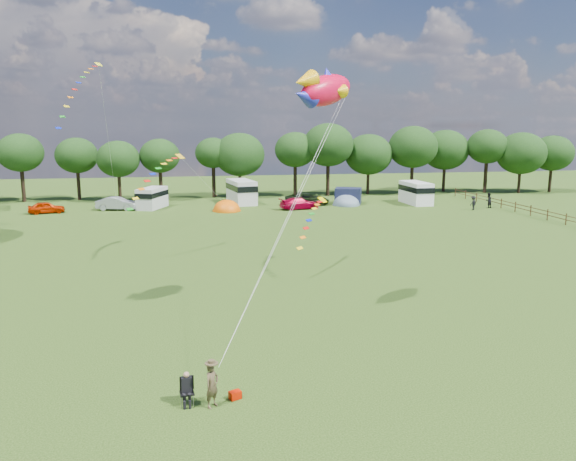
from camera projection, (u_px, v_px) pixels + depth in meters
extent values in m
plane|color=black|center=(320.00, 351.00, 25.05)|extent=(180.00, 180.00, 0.00)
cylinder|color=black|center=(23.00, 186.00, 73.85)|extent=(0.49, 0.49, 4.25)
ellipsoid|color=black|center=(20.00, 153.00, 73.05)|extent=(5.86, 5.86, 4.98)
cylinder|color=black|center=(79.00, 186.00, 75.68)|extent=(0.47, 0.47, 3.90)
ellipsoid|color=black|center=(77.00, 155.00, 74.93)|extent=(5.58, 5.58, 4.74)
cylinder|color=black|center=(120.00, 188.00, 73.75)|extent=(0.44, 0.44, 3.56)
ellipsoid|color=black|center=(118.00, 159.00, 73.04)|extent=(5.56, 5.56, 4.73)
cylinder|color=black|center=(161.00, 185.00, 75.56)|extent=(0.47, 0.47, 3.95)
ellipsoid|color=black|center=(160.00, 156.00, 74.83)|extent=(5.33, 5.33, 4.53)
cylinder|color=black|center=(214.00, 182.00, 78.52)|extent=(0.50, 0.50, 4.33)
ellipsoid|color=black|center=(213.00, 153.00, 77.78)|extent=(4.95, 4.95, 4.21)
cylinder|color=black|center=(240.00, 185.00, 78.80)|extent=(0.43, 0.43, 3.31)
ellipsoid|color=black|center=(239.00, 155.00, 78.01)|extent=(7.03, 7.03, 5.98)
cylinder|color=black|center=(295.00, 180.00, 80.31)|extent=(0.50, 0.50, 4.36)
ellipsoid|color=black|center=(295.00, 150.00, 79.51)|extent=(5.84, 5.84, 4.97)
cylinder|color=black|center=(328.00, 180.00, 80.25)|extent=(0.51, 0.51, 4.55)
ellipsoid|color=black|center=(328.00, 145.00, 79.34)|extent=(7.15, 7.15, 6.08)
cylinder|color=black|center=(368.00, 183.00, 82.14)|extent=(0.42, 0.42, 3.21)
ellipsoid|color=black|center=(369.00, 154.00, 81.37)|extent=(6.90, 6.90, 5.86)
cylinder|color=black|center=(412.00, 180.00, 82.54)|extent=(0.48, 0.48, 4.17)
ellipsoid|color=black|center=(413.00, 147.00, 81.66)|extent=(7.16, 7.16, 6.09)
cylinder|color=black|center=(444.00, 179.00, 85.49)|extent=(0.45, 0.45, 3.66)
ellipsoid|color=black|center=(445.00, 150.00, 84.67)|extent=(7.05, 7.05, 5.99)
cylinder|color=black|center=(485.00, 177.00, 83.92)|extent=(0.52, 0.52, 4.65)
ellipsoid|color=black|center=(487.00, 146.00, 83.08)|extent=(5.96, 5.96, 5.06)
cylinder|color=black|center=(519.00, 182.00, 83.59)|extent=(0.42, 0.42, 3.19)
ellipsoid|color=black|center=(521.00, 153.00, 82.80)|extent=(7.23, 7.23, 6.14)
cylinder|color=black|center=(550.00, 180.00, 84.89)|extent=(0.44, 0.44, 3.52)
ellipsoid|color=black|center=(552.00, 153.00, 84.13)|extent=(6.22, 6.22, 5.28)
cylinder|color=#472D19|center=(566.00, 219.00, 56.64)|extent=(0.12, 0.12, 1.20)
cylinder|color=#472D19|center=(576.00, 218.00, 55.12)|extent=(0.08, 3.00, 0.08)
cylinder|color=#472D19|center=(576.00, 222.00, 55.20)|extent=(0.08, 3.00, 0.08)
cylinder|color=#472D19|center=(547.00, 215.00, 59.54)|extent=(0.12, 0.12, 1.20)
cylinder|color=#472D19|center=(557.00, 214.00, 58.03)|extent=(0.08, 3.00, 0.08)
cylinder|color=#472D19|center=(556.00, 217.00, 58.10)|extent=(0.08, 3.00, 0.08)
cylinder|color=#472D19|center=(531.00, 211.00, 62.44)|extent=(0.12, 0.12, 1.20)
cylinder|color=#472D19|center=(539.00, 209.00, 60.93)|extent=(0.08, 3.00, 0.08)
cylinder|color=#472D19|center=(539.00, 213.00, 61.00)|extent=(0.08, 3.00, 0.08)
cylinder|color=#472D19|center=(515.00, 207.00, 65.35)|extent=(0.12, 0.12, 1.20)
cylinder|color=#472D19|center=(523.00, 206.00, 63.83)|extent=(0.08, 3.00, 0.08)
cylinder|color=#472D19|center=(523.00, 209.00, 63.90)|extent=(0.08, 3.00, 0.08)
cylinder|color=#472D19|center=(501.00, 203.00, 68.25)|extent=(0.12, 0.12, 1.20)
cylinder|color=#472D19|center=(508.00, 202.00, 66.73)|extent=(0.08, 3.00, 0.08)
cylinder|color=#472D19|center=(508.00, 205.00, 66.81)|extent=(0.08, 3.00, 0.08)
cylinder|color=#472D19|center=(488.00, 200.00, 71.15)|extent=(0.12, 0.12, 1.20)
cylinder|color=#472D19|center=(495.00, 199.00, 69.63)|extent=(0.08, 3.00, 0.08)
cylinder|color=#472D19|center=(495.00, 202.00, 69.71)|extent=(0.08, 3.00, 0.08)
cylinder|color=#472D19|center=(477.00, 197.00, 74.05)|extent=(0.12, 0.12, 1.20)
cylinder|color=#472D19|center=(483.00, 196.00, 72.54)|extent=(0.08, 3.00, 0.08)
cylinder|color=#472D19|center=(482.00, 199.00, 72.61)|extent=(0.08, 3.00, 0.08)
cylinder|color=#472D19|center=(466.00, 195.00, 76.95)|extent=(0.12, 0.12, 1.20)
cylinder|color=#472D19|center=(471.00, 193.00, 75.44)|extent=(0.08, 3.00, 0.08)
cylinder|color=#472D19|center=(471.00, 196.00, 75.51)|extent=(0.08, 3.00, 0.08)
cylinder|color=#472D19|center=(455.00, 192.00, 79.86)|extent=(0.12, 0.12, 1.20)
cylinder|color=#472D19|center=(460.00, 191.00, 78.34)|extent=(0.08, 3.00, 0.08)
cylinder|color=#472D19|center=(460.00, 194.00, 78.41)|extent=(0.08, 3.00, 0.08)
imported|color=#BB2400|center=(46.00, 208.00, 64.25)|extent=(4.31, 2.56, 1.35)
imported|color=gray|center=(117.00, 204.00, 66.70)|extent=(4.70, 2.47, 1.58)
imported|color=#9C0021|center=(299.00, 203.00, 67.46)|extent=(4.92, 2.89, 1.38)
imported|color=black|center=(307.00, 199.00, 70.91)|extent=(5.80, 2.83, 1.55)
cube|color=silver|center=(152.00, 198.00, 68.17)|extent=(3.72, 5.42, 2.49)
cube|color=black|center=(152.00, 194.00, 68.08)|extent=(3.80, 5.52, 0.59)
cylinder|color=black|center=(147.00, 207.00, 66.82)|extent=(0.75, 0.49, 0.70)
cylinder|color=black|center=(158.00, 204.00, 69.86)|extent=(0.75, 0.49, 0.70)
cube|color=silver|center=(241.00, 192.00, 72.29)|extent=(3.56, 6.40, 3.03)
cube|color=black|center=(241.00, 187.00, 72.17)|extent=(3.63, 6.53, 0.72)
cylinder|color=black|center=(246.00, 202.00, 70.72)|extent=(0.89, 0.45, 0.85)
cylinder|color=black|center=(238.00, 198.00, 74.25)|extent=(0.89, 0.45, 0.85)
cube|color=white|center=(416.00, 193.00, 72.08)|extent=(2.56, 5.68, 2.81)
cube|color=black|center=(416.00, 188.00, 71.97)|extent=(2.61, 5.79, 0.67)
cylinder|color=black|center=(421.00, 202.00, 70.56)|extent=(0.80, 0.31, 0.79)
cylinder|color=black|center=(410.00, 199.00, 73.96)|extent=(0.80, 0.31, 0.79)
ellipsoid|color=#E75D06|center=(227.00, 211.00, 66.15)|extent=(3.20, 3.68, 2.63)
cylinder|color=#E75D06|center=(227.00, 211.00, 66.14)|extent=(3.36, 3.36, 0.08)
ellipsoid|color=slate|center=(346.00, 205.00, 70.96)|extent=(3.35, 3.85, 2.61)
cylinder|color=slate|center=(346.00, 205.00, 70.96)|extent=(3.51, 3.51, 0.08)
cube|color=#181C38|center=(348.00, 196.00, 72.12)|extent=(3.99, 3.64, 2.04)
imported|color=#4F4029|center=(212.00, 385.00, 19.92)|extent=(0.70, 0.70, 1.63)
cylinder|color=#99999E|center=(181.00, 402.00, 19.93)|extent=(0.02, 0.02, 0.45)
cylinder|color=#99999E|center=(193.00, 401.00, 20.00)|extent=(0.02, 0.02, 0.45)
cylinder|color=#99999E|center=(181.00, 397.00, 20.34)|extent=(0.02, 0.02, 0.45)
cylinder|color=#99999E|center=(193.00, 396.00, 20.42)|extent=(0.02, 0.02, 0.45)
cube|color=black|center=(187.00, 393.00, 20.13)|extent=(0.55, 0.53, 0.05)
cube|color=black|center=(187.00, 383.00, 20.31)|extent=(0.51, 0.10, 0.53)
cube|color=black|center=(187.00, 385.00, 20.11)|extent=(0.39, 0.27, 0.56)
sphere|color=tan|center=(186.00, 375.00, 20.02)|extent=(0.21, 0.21, 0.21)
cube|color=#C31500|center=(235.00, 395.00, 20.62)|extent=(0.50, 0.43, 0.30)
ellipsoid|color=red|center=(326.00, 90.00, 27.56)|extent=(3.84, 3.36, 2.16)
ellipsoid|color=yellow|center=(326.00, 94.00, 27.59)|extent=(2.40, 2.09, 1.19)
cone|color=#FFB10A|center=(304.00, 81.00, 26.33)|extent=(1.63, 1.55, 1.14)
cone|color=#2326CD|center=(304.00, 96.00, 26.45)|extent=(1.63, 1.55, 1.14)
cone|color=#2326CD|center=(328.00, 76.00, 27.52)|extent=(1.21, 1.25, 0.97)
sphere|color=white|center=(336.00, 88.00, 28.72)|extent=(0.36, 0.36, 0.36)
sphere|color=black|center=(336.00, 88.00, 28.82)|extent=(0.18, 0.18, 0.18)
cube|color=yellow|center=(99.00, 64.00, 49.16)|extent=(0.71, 0.71, 0.33)
cube|color=red|center=(95.00, 66.00, 48.68)|extent=(0.48, 0.50, 0.09)
cube|color=orange|center=(91.00, 69.00, 48.20)|extent=(0.48, 0.50, 0.10)
cube|color=yellow|center=(87.00, 72.00, 47.74)|extent=(0.48, 0.50, 0.11)
cube|color=#198C1E|center=(83.00, 77.00, 47.29)|extent=(0.48, 0.49, 0.12)
cube|color=#0C1EB2|center=(79.00, 83.00, 46.86)|extent=(0.47, 0.49, 0.13)
cube|color=red|center=(75.00, 89.00, 46.44)|extent=(0.47, 0.49, 0.14)
cube|color=orange|center=(70.00, 97.00, 46.03)|extent=(0.47, 0.48, 0.14)
cube|color=yellow|center=(66.00, 106.00, 45.65)|extent=(0.46, 0.48, 0.15)
cube|color=#198C1E|center=(62.00, 117.00, 45.27)|extent=(0.46, 0.48, 0.16)
cube|color=#0C1EB2|center=(58.00, 128.00, 44.91)|extent=(0.45, 0.47, 0.16)
cube|color=gold|center=(180.00, 156.00, 44.31)|extent=(0.81, 0.82, 0.38)
cube|color=red|center=(175.00, 158.00, 43.82)|extent=(0.54, 0.59, 0.11)
cube|color=orange|center=(169.00, 160.00, 43.34)|extent=(0.54, 0.59, 0.12)
cube|color=yellow|center=(164.00, 164.00, 42.88)|extent=(0.53, 0.58, 0.13)
cube|color=#198C1E|center=(158.00, 168.00, 42.43)|extent=(0.53, 0.58, 0.14)
cube|color=#0C1EB2|center=(153.00, 174.00, 41.99)|extent=(0.53, 0.58, 0.15)
cube|color=red|center=(147.00, 181.00, 41.58)|extent=(0.52, 0.57, 0.16)
cube|color=orange|center=(141.00, 189.00, 41.17)|extent=(0.52, 0.57, 0.17)
cube|color=yellow|center=(136.00, 198.00, 40.78)|extent=(0.51, 0.57, 0.17)
cube|color=#198C1E|center=(130.00, 209.00, 40.40)|extent=(0.51, 0.56, 0.18)
cube|color=#DACC00|center=(322.00, 200.00, 40.46)|extent=(0.79, 0.79, 0.37)
cube|color=red|center=(320.00, 202.00, 39.90)|extent=(0.55, 0.54, 0.10)
cube|color=orange|center=(317.00, 205.00, 39.34)|extent=(0.55, 0.54, 0.11)
cube|color=yellow|center=(315.00, 209.00, 38.80)|extent=(0.55, 0.54, 0.12)
cube|color=#198C1E|center=(312.00, 214.00, 38.27)|extent=(0.55, 0.54, 0.13)
cube|color=#0C1EB2|center=(309.00, 220.00, 37.76)|extent=(0.54, 0.53, 0.14)
cube|color=red|center=(306.00, 228.00, 37.26)|extent=(0.54, 0.53, 0.15)
cube|color=orange|center=(303.00, 237.00, 36.78)|extent=(0.53, 0.53, 0.16)
cube|color=yellow|center=(300.00, 248.00, 36.31)|extent=(0.53, 0.52, 0.17)
imported|color=black|center=(488.00, 200.00, 68.37)|extent=(1.05, 0.87, 1.86)
imported|color=black|center=(473.00, 203.00, 66.85)|extent=(1.19, 0.98, 1.68)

